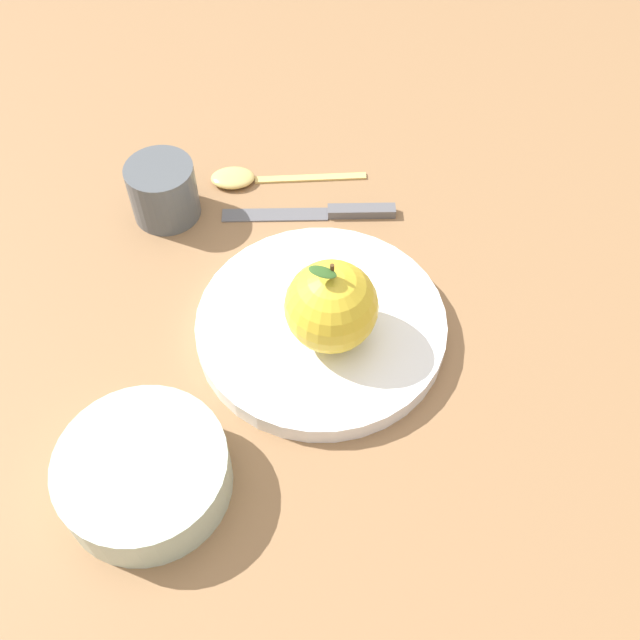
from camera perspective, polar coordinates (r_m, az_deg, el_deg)
name	(u,v)px	position (r m, az deg, el deg)	size (l,w,h in m)	color
ground_plane	(312,318)	(0.70, -0.65, 0.18)	(2.40, 2.40, 0.00)	olive
dinner_plate	(320,325)	(0.68, 0.00, -0.41)	(0.23, 0.23, 0.02)	white
apple	(333,306)	(0.63, 0.99, 1.09)	(0.08, 0.08, 0.10)	gold
side_bowl	(143,471)	(0.61, -13.50, -11.28)	(0.14, 0.14, 0.04)	#B2C6B2
cup	(163,188)	(0.79, -12.07, 9.92)	(0.07, 0.07, 0.06)	#4C5156
knife	(325,212)	(0.79, 0.39, 8.31)	(0.17, 0.10, 0.01)	#59595E
spoon	(250,178)	(0.83, -5.43, 10.89)	(0.16, 0.09, 0.01)	#D8B766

